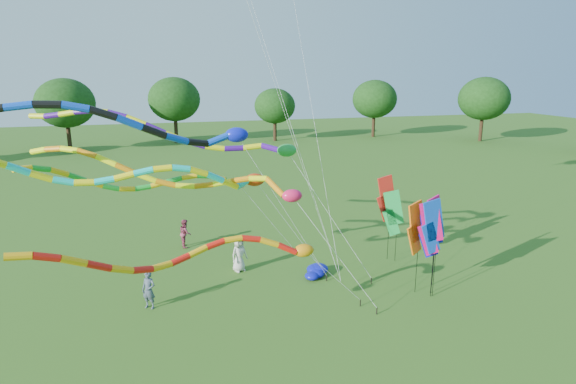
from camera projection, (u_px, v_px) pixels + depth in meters
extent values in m
plane|color=#265817|center=(318.00, 341.00, 18.01)|extent=(160.00, 160.00, 0.00)
cylinder|color=#382314|center=(478.00, 133.00, 64.64)|extent=(0.50, 0.50, 3.29)
ellipsoid|color=black|center=(481.00, 100.00, 63.58)|extent=(6.96, 6.96, 5.91)
cylinder|color=#382314|center=(372.00, 131.00, 68.84)|extent=(0.50, 0.50, 2.76)
ellipsoid|color=black|center=(373.00, 105.00, 67.96)|extent=(5.82, 5.82, 4.95)
cylinder|color=#382314|center=(275.00, 129.00, 67.42)|extent=(0.50, 0.50, 3.60)
ellipsoid|color=black|center=(275.00, 95.00, 66.26)|extent=(7.59, 7.59, 6.45)
cylinder|color=#382314|center=(176.00, 130.00, 66.48)|extent=(0.50, 0.50, 3.53)
ellipsoid|color=black|center=(174.00, 96.00, 65.34)|extent=(7.46, 7.46, 6.34)
cylinder|color=#382314|center=(62.00, 133.00, 62.98)|extent=(0.50, 0.50, 3.48)
ellipsoid|color=black|center=(58.00, 98.00, 61.86)|extent=(7.34, 7.34, 6.24)
cylinder|color=black|center=(360.00, 303.00, 20.60)|extent=(0.05, 0.05, 0.30)
cylinder|color=silver|center=(334.00, 277.00, 19.52)|extent=(0.02, 0.02, 4.05)
ellipsoid|color=orange|center=(304.00, 250.00, 18.47)|extent=(0.80, 0.52, 0.52)
cylinder|color=red|center=(287.00, 248.00, 18.17)|extent=(0.23, 0.23, 0.79)
cylinder|color=#FDA70C|center=(269.00, 242.00, 17.91)|extent=(0.23, 0.23, 0.75)
cylinder|color=red|center=(251.00, 239.00, 17.66)|extent=(0.23, 0.23, 0.70)
cylinder|color=#FDA70C|center=(233.00, 239.00, 17.39)|extent=(0.23, 0.23, 0.68)
cylinder|color=red|center=(215.00, 244.00, 17.10)|extent=(0.23, 0.23, 0.68)
cylinder|color=#FDA70C|center=(198.00, 251.00, 16.77)|extent=(0.23, 0.23, 0.69)
cylinder|color=red|center=(180.00, 260.00, 16.38)|extent=(0.23, 0.23, 0.69)
cylinder|color=#FDA70C|center=(162.00, 266.00, 15.93)|extent=(0.23, 0.23, 0.70)
cylinder|color=red|center=(143.00, 270.00, 15.43)|extent=(0.23, 0.23, 0.72)
cylinder|color=#FDA70C|center=(122.00, 269.00, 14.88)|extent=(0.23, 0.23, 0.76)
cylinder|color=red|center=(99.00, 266.00, 14.33)|extent=(0.23, 0.23, 0.78)
cylinder|color=#FDA70C|center=(73.00, 261.00, 13.80)|extent=(0.23, 0.23, 0.76)
cylinder|color=red|center=(46.00, 257.00, 13.34)|extent=(0.23, 0.23, 0.71)
cylinder|color=#FDA70C|center=(18.00, 256.00, 12.97)|extent=(0.23, 0.23, 0.68)
cylinder|color=black|center=(377.00, 311.00, 19.92)|extent=(0.05, 0.05, 0.30)
cylinder|color=silver|center=(335.00, 253.00, 19.50)|extent=(0.02, 0.02, 5.90)
ellipsoid|color=#E91950|center=(292.00, 196.00, 19.10)|extent=(0.82, 0.53, 0.53)
cylinder|color=orange|center=(275.00, 187.00, 19.36)|extent=(0.24, 0.24, 1.06)
cylinder|color=#FAFF0D|center=(258.00, 179.00, 19.64)|extent=(0.24, 0.24, 0.74)
cylinder|color=orange|center=(240.00, 180.00, 19.73)|extent=(0.24, 0.24, 0.75)
cylinder|color=#FAFF0D|center=(222.00, 183.00, 19.76)|extent=(0.24, 0.24, 0.76)
cylinder|color=orange|center=(204.00, 185.00, 19.74)|extent=(0.24, 0.24, 0.76)
cylinder|color=#FAFF0D|center=(185.00, 186.00, 19.65)|extent=(0.24, 0.24, 0.77)
cylinder|color=orange|center=(166.00, 183.00, 19.51)|extent=(0.24, 0.24, 0.79)
cylinder|color=#FAFF0D|center=(146.00, 177.00, 19.34)|extent=(0.24, 0.24, 0.83)
cylinder|color=orange|center=(126.00, 169.00, 19.18)|extent=(0.24, 0.24, 0.84)
cylinder|color=#FAFF0D|center=(106.00, 161.00, 19.07)|extent=(0.24, 0.24, 0.81)
cylinder|color=orange|center=(87.00, 154.00, 19.04)|extent=(0.24, 0.24, 0.77)
cylinder|color=#FAFF0D|center=(70.00, 150.00, 19.11)|extent=(0.24, 0.24, 0.74)
cylinder|color=orange|center=(54.00, 149.00, 19.28)|extent=(0.24, 0.24, 0.75)
cylinder|color=#FAFF0D|center=(39.00, 151.00, 19.53)|extent=(0.24, 0.24, 0.77)
cylinder|color=black|center=(371.00, 281.00, 22.75)|extent=(0.05, 0.05, 0.30)
cylinder|color=silver|center=(330.00, 216.00, 22.15)|extent=(0.02, 0.02, 7.27)
ellipsoid|color=#1A922E|center=(287.00, 150.00, 21.58)|extent=(0.90, 0.58, 0.58)
cylinder|color=#390B7C|center=(270.00, 148.00, 21.85)|extent=(0.26, 0.26, 0.97)
cylinder|color=#D9D80B|center=(253.00, 147.00, 22.08)|extent=(0.26, 0.26, 0.86)
cylinder|color=#390B7C|center=(234.00, 148.00, 22.02)|extent=(0.26, 0.26, 0.86)
cylinder|color=#D9D80B|center=(215.00, 148.00, 21.90)|extent=(0.26, 0.26, 0.87)
cylinder|color=#390B7C|center=(195.00, 144.00, 21.74)|extent=(0.26, 0.26, 0.90)
cylinder|color=#D9D80B|center=(176.00, 137.00, 21.57)|extent=(0.26, 0.26, 0.93)
cylinder|color=#390B7C|center=(156.00, 129.00, 21.43)|extent=(0.26, 0.26, 0.93)
cylinder|color=#D9D80B|center=(136.00, 121.00, 21.34)|extent=(0.26, 0.26, 0.91)
cylinder|color=#390B7C|center=(117.00, 115.00, 21.34)|extent=(0.26, 0.26, 0.87)
cylinder|color=#D9D80B|center=(100.00, 111.00, 21.44)|extent=(0.26, 0.26, 0.85)
cylinder|color=#390B7C|center=(83.00, 111.00, 21.64)|extent=(0.26, 0.26, 0.86)
cylinder|color=#D9D80B|center=(67.00, 113.00, 21.90)|extent=(0.26, 0.26, 0.87)
cylinder|color=#390B7C|center=(52.00, 115.00, 22.19)|extent=(0.26, 0.26, 0.87)
cylinder|color=#D9D80B|center=(38.00, 116.00, 22.46)|extent=(0.26, 0.26, 0.86)
cylinder|color=black|center=(327.00, 278.00, 23.07)|extent=(0.05, 0.05, 0.30)
cylinder|color=silver|center=(285.00, 211.00, 21.28)|extent=(0.02, 0.02, 8.24)
ellipsoid|color=#0D18C2|center=(237.00, 135.00, 19.52)|extent=(0.95, 0.61, 0.61)
cylinder|color=#0C3FC3|center=(218.00, 139.00, 19.26)|extent=(0.28, 0.28, 0.90)
cylinder|color=black|center=(198.00, 143.00, 18.86)|extent=(0.28, 0.28, 0.89)
cylinder|color=#0C3FC3|center=(177.00, 139.00, 18.28)|extent=(0.28, 0.28, 0.92)
cylinder|color=black|center=(154.00, 131.00, 17.71)|extent=(0.28, 0.28, 0.95)
cylinder|color=#0C3FC3|center=(129.00, 122.00, 17.17)|extent=(0.28, 0.28, 0.94)
cylinder|color=black|center=(103.00, 113.00, 16.70)|extent=(0.28, 0.28, 0.91)
cylinder|color=#0C3FC3|center=(76.00, 107.00, 16.31)|extent=(0.28, 0.28, 0.87)
cylinder|color=black|center=(47.00, 105.00, 16.02)|extent=(0.28, 0.28, 0.86)
cylinder|color=#0C3FC3|center=(19.00, 106.00, 15.80)|extent=(0.28, 0.28, 0.88)
cylinder|color=black|center=(322.00, 272.00, 23.78)|extent=(0.05, 0.05, 0.30)
cylinder|color=silver|center=(291.00, 228.00, 22.23)|extent=(0.02, 0.02, 6.15)
ellipsoid|color=red|center=(255.00, 180.00, 20.72)|extent=(0.87, 0.56, 0.56)
cylinder|color=#0CD5C6|center=(242.00, 184.00, 20.22)|extent=(0.25, 0.25, 0.79)
cylinder|color=yellow|center=(230.00, 184.00, 19.64)|extent=(0.25, 0.25, 0.78)
cylinder|color=#0CD5C6|center=(215.00, 177.00, 19.16)|extent=(0.25, 0.25, 0.76)
cylinder|color=yellow|center=(198.00, 172.00, 18.74)|extent=(0.25, 0.25, 0.72)
cylinder|color=#0CD5C6|center=(181.00, 168.00, 18.41)|extent=(0.25, 0.25, 0.69)
cylinder|color=yellow|center=(163.00, 169.00, 18.16)|extent=(0.25, 0.25, 0.69)
cylinder|color=#0CD5C6|center=(144.00, 172.00, 17.99)|extent=(0.25, 0.25, 0.71)
cylinder|color=yellow|center=(124.00, 176.00, 17.84)|extent=(0.25, 0.25, 0.72)
cylinder|color=#0CD5C6|center=(104.00, 181.00, 17.70)|extent=(0.25, 0.25, 0.71)
cylinder|color=yellow|center=(84.00, 183.00, 17.51)|extent=(0.25, 0.25, 0.69)
cylinder|color=#0CD5C6|center=(63.00, 181.00, 17.24)|extent=(0.25, 0.25, 0.71)
cylinder|color=yellow|center=(41.00, 176.00, 16.89)|extent=(0.25, 0.25, 0.74)
cylinder|color=#0CD5C6|center=(18.00, 169.00, 16.47)|extent=(0.25, 0.25, 0.76)
cylinder|color=black|center=(293.00, 250.00, 26.66)|extent=(0.05, 0.05, 0.30)
cylinder|color=silver|center=(267.00, 217.00, 25.20)|extent=(0.02, 0.02, 5.30)
ellipsoid|color=#9A0E90|center=(238.00, 183.00, 23.77)|extent=(0.81, 0.52, 0.52)
cylinder|color=green|center=(228.00, 182.00, 23.12)|extent=(0.24, 0.24, 0.96)
cylinder|color=#FEB90D|center=(218.00, 178.00, 22.48)|extent=(0.24, 0.24, 0.70)
cylinder|color=green|center=(204.00, 176.00, 22.15)|extent=(0.24, 0.24, 0.68)
cylinder|color=#FEB90D|center=(189.00, 177.00, 21.90)|extent=(0.24, 0.24, 0.68)
cylinder|color=green|center=(174.00, 180.00, 21.71)|extent=(0.24, 0.24, 0.70)
cylinder|color=#FEB90D|center=(159.00, 184.00, 21.53)|extent=(0.24, 0.24, 0.70)
cylinder|color=green|center=(143.00, 188.00, 21.33)|extent=(0.24, 0.24, 0.68)
cylinder|color=#FEB90D|center=(127.00, 189.00, 21.08)|extent=(0.24, 0.24, 0.67)
cylinder|color=green|center=(111.00, 187.00, 20.75)|extent=(0.24, 0.24, 0.70)
cylinder|color=#FEB90D|center=(94.00, 183.00, 20.34)|extent=(0.24, 0.24, 0.73)
cylinder|color=green|center=(77.00, 178.00, 19.85)|extent=(0.24, 0.24, 0.75)
cylinder|color=#FEB90D|center=(59.00, 172.00, 19.32)|extent=(0.24, 0.24, 0.74)
cylinder|color=green|center=(41.00, 169.00, 18.77)|extent=(0.24, 0.24, 0.71)
cylinder|color=#FEB90D|center=(22.00, 169.00, 18.23)|extent=(0.24, 0.24, 0.69)
cylinder|color=black|center=(341.00, 285.00, 22.35)|extent=(0.04, 0.04, 0.30)
cylinder|color=silver|center=(272.00, 64.00, 20.94)|extent=(0.01, 0.01, 20.66)
cylinder|color=black|center=(341.00, 285.00, 22.35)|extent=(0.04, 0.04, 0.30)
cylinder|color=silver|center=(266.00, 57.00, 17.48)|extent=(0.01, 0.01, 21.59)
cylinder|color=black|center=(341.00, 285.00, 22.35)|extent=(0.04, 0.04, 0.30)
cylinder|color=silver|center=(314.00, 123.00, 23.82)|extent=(0.01, 0.01, 15.68)
cylinder|color=black|center=(436.00, 252.00, 21.04)|extent=(0.02, 0.02, 4.19)
cube|color=#0D43C1|center=(434.00, 220.00, 20.60)|extent=(1.16, 0.11, 1.93)
cube|color=#0D43C1|center=(431.00, 238.00, 20.78)|extent=(1.01, 0.11, 1.51)
cylinder|color=black|center=(434.00, 253.00, 21.04)|extent=(0.02, 0.02, 4.09)
cube|color=#E10C60|center=(431.00, 222.00, 20.69)|extent=(1.14, 0.39, 1.93)
cube|color=#E10C60|center=(428.00, 240.00, 20.88)|extent=(0.99, 0.35, 1.51)
cylinder|color=black|center=(397.00, 229.00, 25.13)|extent=(0.02, 0.02, 3.53)
cube|color=green|center=(394.00, 208.00, 24.84)|extent=(1.13, 0.40, 1.93)
cube|color=green|center=(391.00, 222.00, 25.04)|extent=(0.99, 0.35, 1.51)
cylinder|color=black|center=(389.00, 221.00, 25.27)|extent=(0.02, 0.02, 4.27)
cube|color=red|center=(387.00, 193.00, 24.83)|extent=(1.16, 0.15, 1.93)
cube|color=red|center=(385.00, 208.00, 25.00)|extent=(1.01, 0.14, 1.51)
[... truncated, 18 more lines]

